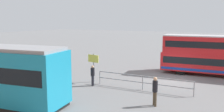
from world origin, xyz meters
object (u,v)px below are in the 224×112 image
(double_decker_bus, at_px, (218,55))
(info_sign, at_px, (93,62))
(pedestrian_crossing, at_px, (155,89))
(pedestrian_near_railing, at_px, (93,74))

(double_decker_bus, bearing_deg, info_sign, 40.72)
(double_decker_bus, bearing_deg, pedestrian_crossing, 77.35)
(double_decker_bus, relative_size, pedestrian_near_railing, 6.24)
(info_sign, bearing_deg, pedestrian_crossing, 154.90)
(pedestrian_near_railing, height_order, info_sign, info_sign)
(info_sign, bearing_deg, pedestrian_near_railing, 119.82)
(pedestrian_near_railing, bearing_deg, double_decker_bus, -133.65)
(pedestrian_near_railing, xyz_separation_m, pedestrian_crossing, (-5.83, 1.98, 0.10))
(double_decker_bus, distance_m, pedestrian_near_railing, 11.93)
(pedestrian_crossing, xyz_separation_m, info_sign, (6.42, -3.01, 0.62))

